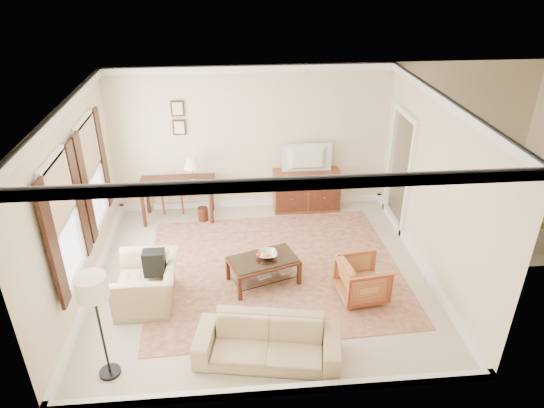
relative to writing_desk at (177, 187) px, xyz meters
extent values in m
cube|color=beige|center=(1.49, -2.04, -0.68)|extent=(5.50, 5.00, 0.01)
cube|color=white|center=(1.49, -2.04, 2.22)|extent=(5.50, 5.00, 0.01)
cube|color=beige|center=(1.49, 0.46, 0.77)|extent=(5.50, 0.01, 2.90)
cube|color=beige|center=(1.49, -4.54, 0.77)|extent=(5.50, 0.01, 2.90)
cube|color=beige|center=(-1.26, -2.04, 0.77)|extent=(0.01, 5.00, 2.90)
cube|color=beige|center=(4.24, -2.04, 0.77)|extent=(0.01, 5.00, 2.90)
cube|color=beige|center=(5.74, -0.89, -0.68)|extent=(3.00, 2.70, 0.01)
cube|color=maroon|center=(1.72, -1.92, -0.68)|extent=(4.29, 3.72, 0.01)
cube|color=#4D2316|center=(0.00, 0.00, 0.08)|extent=(1.45, 0.73, 0.05)
cylinder|color=#4D2316|center=(-0.65, -0.28, -0.31)|extent=(0.07, 0.07, 0.74)
cylinder|color=#4D2316|center=(0.65, -0.28, -0.31)|extent=(0.07, 0.07, 0.74)
cylinder|color=#4D2316|center=(-0.65, 0.28, -0.31)|extent=(0.07, 0.07, 0.74)
cylinder|color=#4D2316|center=(0.65, 0.28, -0.31)|extent=(0.07, 0.07, 0.74)
cube|color=brown|center=(2.57, 0.18, -0.27)|extent=(1.33, 0.51, 0.82)
imported|color=black|center=(2.57, 0.16, 0.61)|extent=(0.94, 0.54, 0.12)
cube|color=#4D2316|center=(1.51, -2.25, -0.27)|extent=(1.21, 0.93, 0.04)
cube|color=silver|center=(1.51, -2.25, -0.24)|extent=(1.14, 0.85, 0.01)
cube|color=silver|center=(1.51, -2.25, -0.53)|extent=(1.11, 0.83, 0.02)
cube|color=#4D2316|center=(1.11, -2.68, -0.48)|extent=(0.08, 0.08, 0.41)
cube|color=#4D2316|center=(2.07, -2.37, -0.48)|extent=(0.08, 0.08, 0.41)
cube|color=#4D2316|center=(0.94, -2.14, -0.48)|extent=(0.08, 0.08, 0.41)
cube|color=#4D2316|center=(1.90, -1.83, -0.48)|extent=(0.08, 0.08, 0.41)
imported|color=silver|center=(1.58, -2.20, -0.18)|extent=(0.42, 0.42, 0.10)
imported|color=brown|center=(1.39, -2.30, -0.51)|extent=(0.28, 0.12, 0.38)
imported|color=brown|center=(1.74, -2.19, -0.51)|extent=(0.27, 0.11, 0.38)
imported|color=maroon|center=(2.98, -2.77, -0.33)|extent=(0.73, 0.76, 0.71)
imported|color=tan|center=(-0.26, -2.59, -0.22)|extent=(0.69, 1.06, 0.92)
cube|color=black|center=(-0.14, -2.52, 0.02)|extent=(0.31, 0.37, 0.40)
imported|color=tan|center=(1.44, -3.89, -0.32)|extent=(1.95, 0.88, 0.73)
cylinder|color=black|center=(-0.59, -3.98, -0.66)|extent=(0.27, 0.27, 0.04)
cylinder|color=black|center=(-0.59, -3.98, -0.03)|extent=(0.03, 0.03, 1.27)
cylinder|color=silver|center=(-0.59, -3.98, 0.69)|extent=(0.37, 0.37, 0.28)
camera|label=1|loc=(1.07, -8.60, 4.12)|focal=32.00mm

